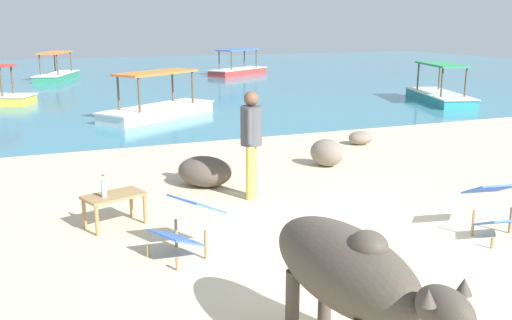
% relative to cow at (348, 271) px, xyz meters
% --- Properties ---
extents(sand_beach, '(18.00, 14.00, 0.04)m').
position_rel_cow_xyz_m(sand_beach, '(1.55, 1.52, -0.78)').
color(sand_beach, beige).
rests_on(sand_beach, ground).
extents(water_surface, '(60.00, 36.00, 0.03)m').
position_rel_cow_xyz_m(water_surface, '(1.55, 23.52, -0.80)').
color(water_surface, teal).
rests_on(water_surface, ground).
extents(cow, '(0.79, 2.07, 1.16)m').
position_rel_cow_xyz_m(cow, '(0.00, 0.00, 0.00)').
color(cow, '#4C4238').
rests_on(cow, sand_beach).
extents(low_bench_table, '(0.86, 0.67, 0.43)m').
position_rel_cow_xyz_m(low_bench_table, '(-1.20, 3.77, -0.40)').
color(low_bench_table, '#A37A4C').
rests_on(low_bench_table, sand_beach).
extents(bottle, '(0.07, 0.07, 0.30)m').
position_rel_cow_xyz_m(bottle, '(-1.33, 3.70, -0.21)').
color(bottle, '#A3C6D1').
rests_on(bottle, low_bench_table).
extents(deck_chair_near, '(0.67, 0.85, 0.68)m').
position_rel_cow_xyz_m(deck_chair_near, '(3.11, 1.64, -0.38)').
color(deck_chair_near, '#A37A4C').
rests_on(deck_chair_near, sand_beach).
extents(deck_chair_far, '(0.92, 0.81, 0.68)m').
position_rel_cow_xyz_m(deck_chair_far, '(-0.58, 2.52, -0.38)').
color(deck_chair_far, '#A37A4C').
rests_on(deck_chair_far, sand_beach).
extents(person_standing, '(0.32, 0.46, 1.62)m').
position_rel_cow_xyz_m(person_standing, '(0.90, 4.25, 0.18)').
color(person_standing, '#DBC64C').
rests_on(person_standing, sand_beach).
extents(shore_rock_large, '(0.74, 0.81, 0.51)m').
position_rel_cow_xyz_m(shore_rock_large, '(2.91, 5.55, -0.51)').
color(shore_rock_large, gray).
rests_on(shore_rock_large, sand_beach).
extents(shore_rock_medium, '(0.57, 0.48, 0.29)m').
position_rel_cow_xyz_m(shore_rock_medium, '(4.53, 6.96, -0.62)').
color(shore_rock_medium, gray).
rests_on(shore_rock_medium, sand_beach).
extents(shore_rock_small, '(1.11, 1.11, 0.49)m').
position_rel_cow_xyz_m(shore_rock_small, '(0.43, 5.11, -0.52)').
color(shore_rock_small, brown).
rests_on(shore_rock_small, sand_beach).
extents(boat_teal, '(2.24, 3.85, 1.29)m').
position_rel_cow_xyz_m(boat_teal, '(10.73, 11.91, -0.51)').
color(boat_teal, teal).
rests_on(boat_teal, water_surface).
extents(boat_red, '(3.70, 2.98, 1.29)m').
position_rel_cow_xyz_m(boat_red, '(8.06, 24.16, -0.51)').
color(boat_red, '#C63833').
rests_on(boat_red, water_surface).
extents(boat_white, '(3.68, 3.02, 1.29)m').
position_rel_cow_xyz_m(boat_white, '(1.26, 12.34, -0.51)').
color(boat_white, white).
rests_on(boat_white, water_surface).
extents(boat_green, '(2.33, 3.85, 1.29)m').
position_rel_cow_xyz_m(boat_green, '(-0.73, 24.82, -0.51)').
color(boat_green, '#338E66').
rests_on(boat_green, water_surface).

